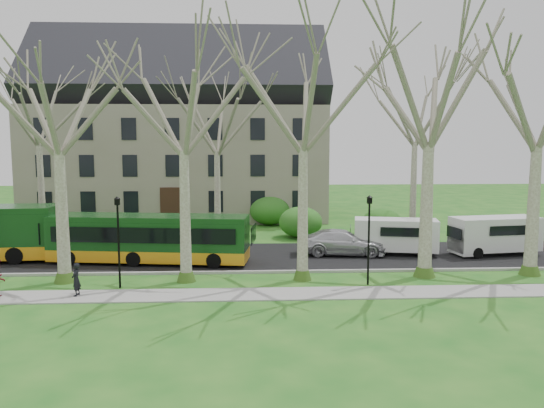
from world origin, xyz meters
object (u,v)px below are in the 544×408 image
Objects in this scene: van_a at (395,237)px; van_b at (495,236)px; sedan at (342,242)px; pedestrian_a at (76,279)px; bus_follow at (149,238)px.

van_b is (6.07, -0.42, 0.07)m from van_a.
van_a is (3.29, 0.02, 0.32)m from sedan.
van_a is at bearing 121.63° from pedestrian_a.
van_b is at bearing 114.45° from pedestrian_a.
van_b is 24.18m from pedestrian_a.
van_a reaches higher than sedan.
sedan is 9.38m from van_b.
bus_follow is 2.27× the size of van_a.
bus_follow is 20.85m from van_b.
bus_follow reaches higher than pedestrian_a.
sedan is 0.99× the size of van_b.
sedan is at bearing -168.08° from van_a.
van_a is at bearing 13.88° from bus_follow.
van_a is 0.94× the size of van_b.
sedan is at bearing 168.98° from van_b.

